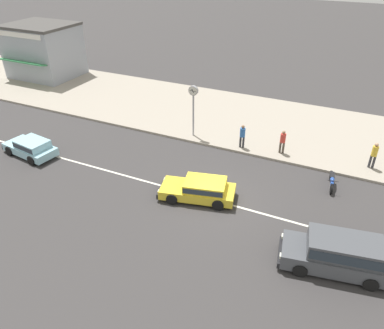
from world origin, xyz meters
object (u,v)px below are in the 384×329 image
Objects in this scene: hatchback_yellow_2 at (200,189)px; pedestrian_by_shop at (242,135)px; pedestrian_far_end at (374,154)px; shopfront_corner_warung at (44,50)px; minivan_dark_grey_1 at (339,253)px; street_clock at (193,99)px; hatchback_pale_blue_0 at (31,147)px; pedestrian_mid_kerb at (283,140)px; motorcycle_0 at (332,180)px.

hatchback_yellow_2 is 2.69× the size of pedestrian_by_shop.
shopfront_corner_warung is (-30.20, 5.29, 1.50)m from pedestrian_far_end.
pedestrian_by_shop is 23.29m from shopfront_corner_warung.
street_clock is at bearing 141.44° from minivan_dark_grey_1.
pedestrian_mid_kerb reaches higher than hatchback_pale_blue_0.
pedestrian_by_shop is at bearing -15.36° from shopfront_corner_warung.
shopfront_corner_warung reaches higher than minivan_dark_grey_1.
motorcycle_0 is at bearing -16.04° from shopfront_corner_warung.
hatchback_yellow_2 is 2.17× the size of motorcycle_0.
hatchback_yellow_2 is 6.11m from pedestrian_by_shop.
pedestrian_by_shop is at bearing -173.65° from pedestrian_far_end.
hatchback_pale_blue_0 is at bearing -154.60° from pedestrian_mid_kerb.
pedestrian_far_end is at bearing 3.11° from street_clock.
street_clock is at bearing -176.89° from pedestrian_far_end.
pedestrian_mid_kerb is at bearing -174.51° from pedestrian_far_end.
street_clock is at bearing -178.94° from pedestrian_mid_kerb.
motorcycle_0 is 29.54m from shopfront_corner_warung.
street_clock reaches higher than motorcycle_0.
motorcycle_0 is at bearing 99.58° from minivan_dark_grey_1.
street_clock is 0.58× the size of shopfront_corner_warung.
motorcycle_0 is at bearing -18.58° from pedestrian_by_shop.
motorcycle_0 is at bearing 33.76° from hatchback_yellow_2.
street_clock is at bearing 176.06° from pedestrian_by_shop.
minivan_dark_grey_1 reaches higher than hatchback_yellow_2.
hatchback_pale_blue_0 is at bearing 174.78° from minivan_dark_grey_1.
pedestrian_far_end is at bearing 5.49° from pedestrian_mid_kerb.
hatchback_yellow_2 is at bearing -92.19° from pedestrian_by_shop.
pedestrian_by_shop is at bearing 130.39° from minivan_dark_grey_1.
minivan_dark_grey_1 is at bearing -95.34° from pedestrian_far_end.
street_clock is at bearing 166.79° from motorcycle_0.
pedestrian_far_end reaches higher than hatchback_yellow_2.
hatchback_pale_blue_0 is 15.89m from pedestrian_mid_kerb.
pedestrian_far_end reaches higher than pedestrian_mid_kerb.
pedestrian_mid_kerb is at bearing 25.40° from hatchback_pale_blue_0.
minivan_dark_grey_1 is 2.83× the size of pedestrian_far_end.
hatchback_pale_blue_0 is at bearing -159.53° from pedestrian_far_end.
hatchback_yellow_2 is 7.38m from motorcycle_0.
pedestrian_by_shop is (-2.53, -0.36, 0.02)m from pedestrian_mid_kerb.
hatchback_yellow_2 is at bearing -61.94° from street_clock.
hatchback_yellow_2 is (11.58, 0.36, 0.00)m from hatchback_pale_blue_0.
minivan_dark_grey_1 is 32.71m from shopfront_corner_warung.
motorcycle_0 is at bearing -13.21° from street_clock.
pedestrian_by_shop is (-6.95, 8.16, 0.23)m from minivan_dark_grey_1.
hatchback_yellow_2 is (-7.18, 2.08, -0.25)m from minivan_dark_grey_1.
pedestrian_far_end is at bearing 40.91° from hatchback_yellow_2.
hatchback_pale_blue_0 is 2.46× the size of pedestrian_mid_kerb.
pedestrian_by_shop reaches higher than minivan_dark_grey_1.
minivan_dark_grey_1 is 9.08m from pedestrian_far_end.
pedestrian_by_shop is at bearing -171.86° from pedestrian_mid_kerb.
street_clock reaches higher than hatchback_pale_blue_0.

